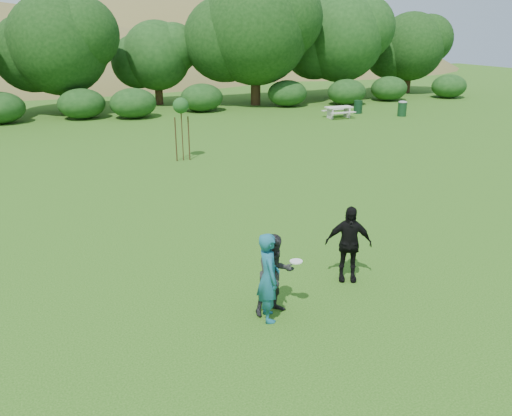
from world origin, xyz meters
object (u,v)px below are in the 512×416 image
Objects in this scene: player_grey at (275,275)px; picnic_table at (339,110)px; player_black at (348,244)px; trash_can_near at (358,107)px; sapling at (181,107)px; player_teal at (269,277)px; trash_can_lidded at (402,108)px.

player_grey is 24.93m from picnic_table.
player_black is 25.36m from trash_can_near.
player_black is 12.83m from sapling.
sapling is at bearing 119.04° from player_black.
trash_can_near is (16.38, 22.06, -0.51)m from player_teal.
player_grey is 0.63× the size of sapling.
player_grey is 1.99× the size of trash_can_near.
sapling is 1.58× the size of picnic_table.
picnic_table is at bearing -24.68° from player_teal.
player_teal reaches higher than trash_can_lidded.
trash_can_lidded is (18.30, 19.74, -0.35)m from player_grey.
player_black reaches higher than trash_can_lidded.
sapling reaches higher than player_black.
player_black is (2.44, 0.88, -0.03)m from player_teal.
trash_can_near is 0.32× the size of sapling.
picnic_table is (12.51, 7.27, -1.90)m from sapling.
player_grey is (0.22, 0.16, -0.07)m from player_teal.
picnic_table is at bearing 84.95° from player_black.
player_black is at bearing -86.15° from sapling.
player_grey is 26.92m from trash_can_lidded.
player_black reaches higher than player_grey.
trash_can_near is 17.16m from sapling.
trash_can_near is at bearing -27.24° from player_teal.
picnic_table is 4.53m from trash_can_lidded.
player_black is 23.14m from picnic_table.
player_black is at bearing -60.77° from player_teal.
picnic_table is (14.09, 20.87, -0.44)m from player_teal.
sapling reaches higher than trash_can_near.
player_teal is 27.18m from trash_can_lidded.
trash_can_lidded is at bearing 20.41° from sapling.
picnic_table is 1.71× the size of trash_can_lidded.
player_black is at bearing -130.22° from trash_can_lidded.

